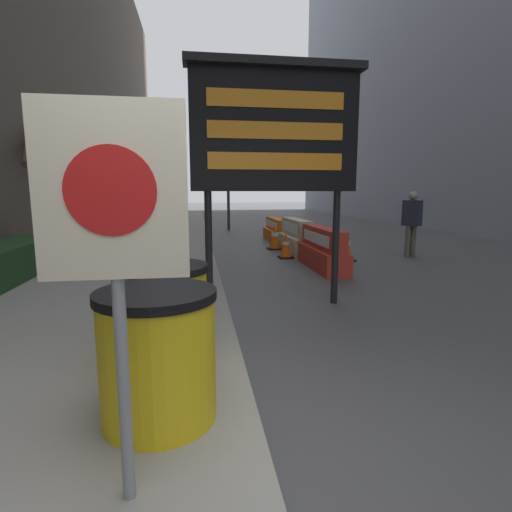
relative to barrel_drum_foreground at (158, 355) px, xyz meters
name	(u,v)px	position (x,y,z in m)	size (l,w,h in m)	color
ground_plane	(274,487)	(0.66, -0.59, -0.57)	(120.00, 120.00, 0.00)	#474749
bare_tree	(57,183)	(-2.99, 7.70, 1.26)	(1.91, 1.97, 3.10)	#4C3D2D
barrel_drum_foreground	(158,355)	(0.00, 0.00, 0.00)	(0.78, 0.78, 0.88)	yellow
barrel_drum_middle	(164,314)	(-0.03, 0.91, 0.00)	(0.78, 0.78, 0.88)	yellow
warning_sign	(114,226)	(-0.09, -0.72, 0.91)	(0.65, 0.08, 1.89)	gray
message_board	(275,131)	(1.34, 2.94, 1.88)	(2.40, 0.36, 3.32)	black
jersey_barrier_red_striped	(322,250)	(2.92, 5.58, -0.18)	(0.52, 2.17, 0.88)	red
jersey_barrier_cream	(296,238)	(2.92, 7.90, -0.17)	(0.57, 2.02, 0.90)	beige
jersey_barrier_orange_near	(277,231)	(2.92, 10.47, -0.23)	(0.59, 2.19, 0.76)	orange
traffic_cone_near	(275,237)	(2.47, 8.57, -0.20)	(0.42, 0.42, 0.75)	black
traffic_cone_mid	(346,246)	(3.77, 6.44, -0.21)	(0.41, 0.41, 0.73)	black
traffic_cone_far	(286,246)	(2.44, 7.02, -0.26)	(0.36, 0.36, 0.64)	black
traffic_light_near_curb	(228,169)	(1.64, 14.58, 2.01)	(0.28, 0.44, 3.54)	#2D2D30
pedestrian_worker	(412,219)	(5.58, 6.73, 0.40)	(0.48, 0.49, 1.64)	#514C42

